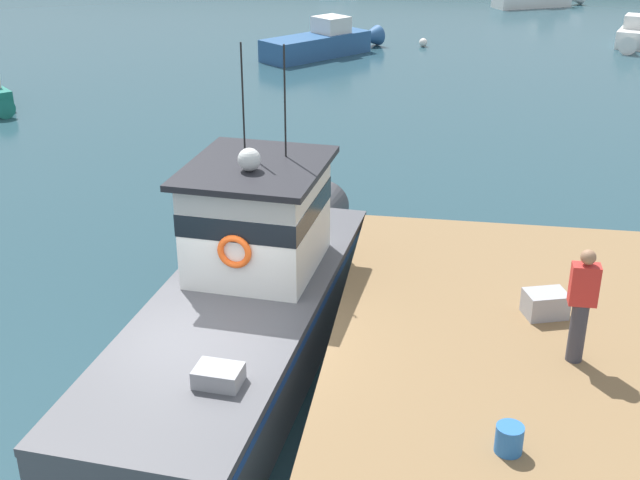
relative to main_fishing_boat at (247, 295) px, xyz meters
The scene contains 9 objects.
ground_plane 1.69m from the main_fishing_boat, 100.56° to the right, with size 200.00×200.00×0.00m, color #23424C.
dock 4.74m from the main_fishing_boat, 16.38° to the right, with size 6.00×9.00×1.20m.
main_fishing_boat is the anchor object (origin of this frame).
crate_stack_mid_dock 4.62m from the main_fishing_boat, ahead, with size 0.60×0.44×0.38m, color #9E9EA3.
bait_bucket 5.31m from the main_fishing_boat, 42.36° to the right, with size 0.32×0.32×0.34m, color #2866B2.
deckhand_by_the_boat 5.20m from the main_fishing_boat, 16.72° to the right, with size 0.36×0.22×1.63m.
moored_boat_mid_harbor 23.49m from the main_fishing_boat, 95.81° to the left, with size 4.84×5.53×1.56m.
moored_boat_near_channel 30.13m from the main_fishing_boat, 68.30° to the left, with size 2.59×5.30×1.33m.
mooring_buoy_spare_mooring 25.94m from the main_fishing_boat, 86.24° to the left, with size 0.37×0.37×0.37m, color silver.
Camera 1 is at (3.24, -10.07, 7.27)m, focal length 46.47 mm.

